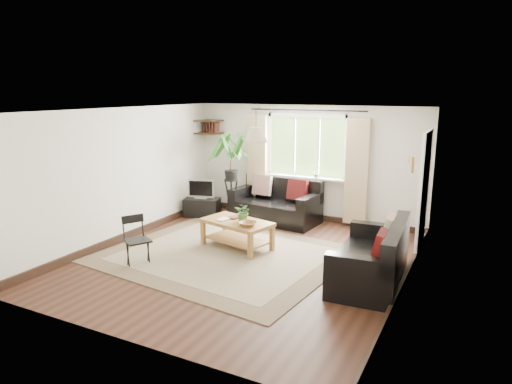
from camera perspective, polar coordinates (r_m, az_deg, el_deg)
The scene contains 24 objects.
floor at distance 7.50m, azimuth -1.40°, elevation -8.45°, with size 5.50×5.50×0.00m, color black.
ceiling at distance 7.00m, azimuth -1.51°, elevation 10.19°, with size 5.50×5.50×0.00m, color white.
wall_back at distance 9.63m, azimuth 6.36°, elevation 3.61°, with size 5.00×0.02×2.40m, color silver.
wall_front at distance 4.99m, azimuth -16.67°, elevation -5.40°, with size 5.00×0.02×2.40m, color silver.
wall_left at distance 8.61m, azimuth -16.27°, elevation 2.11°, with size 0.02×5.50×2.40m, color silver.
wall_right at distance 6.39m, azimuth 18.70°, elevation -1.62°, with size 0.02×5.50×2.40m, color silver.
rug at distance 7.71m, azimuth -3.99°, elevation -7.80°, with size 3.74×3.20×0.02m, color beige.
window at distance 9.54m, azimuth 6.33°, elevation 5.65°, with size 2.50×0.16×2.16m, color white, non-canonical shape.
door at distance 8.08m, azimuth 20.20°, elevation -0.28°, with size 0.06×0.96×2.06m, color silver.
corner_shelf at distance 10.33m, azimuth -5.92°, elevation 8.09°, with size 0.50×0.50×0.34m, color black, non-canonical shape.
pendant_lamp at distance 7.38m, azimuth 0.00°, elevation 7.60°, with size 0.36×0.36×0.54m, color beige, non-canonical shape.
wall_sconce at distance 6.59m, azimuth 18.82°, elevation 3.59°, with size 0.12×0.12×0.28m, color beige, non-canonical shape.
sofa_back at distance 9.50m, azimuth 2.41°, elevation -1.22°, with size 1.80×0.90×0.85m, color black, non-canonical shape.
sofa_right at distance 6.75m, azimuth 14.05°, elevation -7.52°, with size 0.89×1.77×0.83m, color black, non-canonical shape.
coffee_table at distance 7.95m, azimuth -2.40°, elevation -5.32°, with size 1.21×0.66×0.50m, color brown, non-canonical shape.
table_plant at distance 7.80m, azimuth -1.55°, elevation -2.53°, with size 0.29×0.25×0.32m, color #3B6829.
bowl at distance 7.56m, azimuth -1.02°, elevation -4.01°, with size 0.29×0.29×0.07m, color brown.
book_a at distance 8.01m, azimuth -4.57°, elevation -3.30°, with size 0.16×0.22×0.02m, color white.
book_b at distance 8.13m, azimuth -3.03°, elevation -3.01°, with size 0.18×0.24×0.02m, color #502420.
tv_stand at distance 10.00m, azimuth -6.75°, elevation -1.92°, with size 0.74×0.42×0.40m, color black.
tv at distance 9.91m, azimuth -6.88°, elevation 0.45°, with size 0.57×0.19×0.44m, color #A5A5AA, non-canonical shape.
palm_stand at distance 9.71m, azimuth -3.13°, elevation 2.00°, with size 0.71×0.71×1.82m, color black, non-canonical shape.
folding_chair at distance 7.40m, azimuth -14.59°, elevation -6.00°, with size 0.40×0.40×0.77m, color black, non-canonical shape.
sill_plant at distance 9.45m, azimuth 7.50°, elevation 2.58°, with size 0.14×0.10×0.27m, color #2D6023.
Camera 1 is at (3.33, -6.16, 2.70)m, focal length 32.00 mm.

